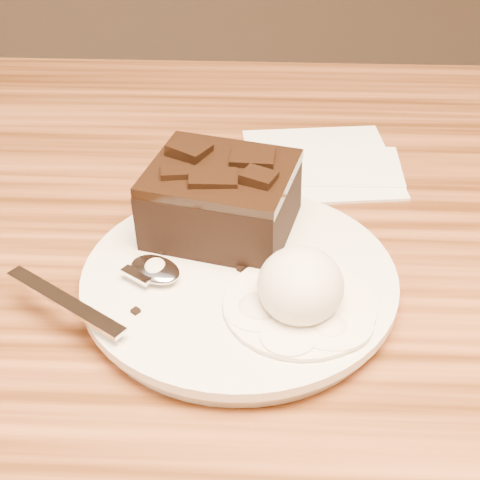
{
  "coord_description": "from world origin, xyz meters",
  "views": [
    {
      "loc": [
        0.05,
        -0.41,
        1.09
      ],
      "look_at": [
        0.03,
        -0.0,
        0.79
      ],
      "focal_mm": 54.6,
      "sensor_mm": 36.0,
      "label": 1
    }
  ],
  "objects_px": {
    "ice_cream_scoop": "(301,285)",
    "napkin": "(321,162)",
    "brownie": "(221,203)",
    "spoon": "(155,271)",
    "plate": "(239,284)"
  },
  "relations": [
    {
      "from": "ice_cream_scoop",
      "to": "napkin",
      "type": "distance_m",
      "value": 0.22
    },
    {
      "from": "brownie",
      "to": "spoon",
      "type": "relative_size",
      "value": 0.65
    },
    {
      "from": "plate",
      "to": "spoon",
      "type": "relative_size",
      "value": 1.41
    },
    {
      "from": "ice_cream_scoop",
      "to": "spoon",
      "type": "relative_size",
      "value": 0.38
    },
    {
      "from": "napkin",
      "to": "ice_cream_scoop",
      "type": "bearing_deg",
      "value": -96.67
    },
    {
      "from": "brownie",
      "to": "ice_cream_scoop",
      "type": "distance_m",
      "value": 0.1
    },
    {
      "from": "plate",
      "to": "brownie",
      "type": "bearing_deg",
      "value": 106.29
    },
    {
      "from": "spoon",
      "to": "napkin",
      "type": "distance_m",
      "value": 0.23
    },
    {
      "from": "ice_cream_scoop",
      "to": "spoon",
      "type": "bearing_deg",
      "value": 163.74
    },
    {
      "from": "ice_cream_scoop",
      "to": "spoon",
      "type": "height_order",
      "value": "ice_cream_scoop"
    },
    {
      "from": "plate",
      "to": "ice_cream_scoop",
      "type": "distance_m",
      "value": 0.06
    },
    {
      "from": "plate",
      "to": "spoon",
      "type": "distance_m",
      "value": 0.06
    },
    {
      "from": "plate",
      "to": "napkin",
      "type": "distance_m",
      "value": 0.19
    },
    {
      "from": "brownie",
      "to": "napkin",
      "type": "bearing_deg",
      "value": 57.74
    },
    {
      "from": "brownie",
      "to": "plate",
      "type": "bearing_deg",
      "value": -73.71
    }
  ]
}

